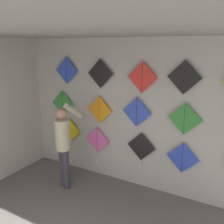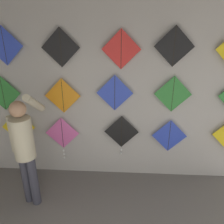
{
  "view_description": "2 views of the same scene",
  "coord_description": "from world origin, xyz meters",
  "px_view_note": "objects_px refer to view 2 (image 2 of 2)",
  "views": [
    {
      "loc": [
        1.72,
        -0.52,
        2.66
      ],
      "look_at": [
        -0.4,
        3.26,
        1.5
      ],
      "focal_mm": 40.0,
      "sensor_mm": 36.0,
      "label": 1
    },
    {
      "loc": [
        0.12,
        0.37,
        2.47
      ],
      "look_at": [
        -0.05,
        3.26,
        1.28
      ],
      "focal_mm": 35.0,
      "sensor_mm": 36.0,
      "label": 2
    }
  ],
  "objects_px": {
    "kite_1": "(62,135)",
    "kite_13": "(174,46)",
    "kite_7": "(115,93)",
    "kite_3": "(169,136)",
    "kite_0": "(19,127)",
    "kite_2": "(121,133)",
    "kite_8": "(173,94)",
    "kite_5": "(3,93)",
    "kite_10": "(4,46)",
    "shopkeeper": "(24,145)",
    "kite_12": "(121,49)",
    "kite_11": "(61,48)",
    "kite_6": "(63,96)"
  },
  "relations": [
    {
      "from": "shopkeeper",
      "to": "kite_1",
      "type": "relative_size",
      "value": 2.21
    },
    {
      "from": "kite_8",
      "to": "kite_10",
      "type": "xyz_separation_m",
      "value": [
        -2.44,
        0.0,
        0.67
      ]
    },
    {
      "from": "kite_0",
      "to": "kite_13",
      "type": "distance_m",
      "value": 2.72
    },
    {
      "from": "kite_11",
      "to": "kite_2",
      "type": "bearing_deg",
      "value": -0.04
    },
    {
      "from": "kite_2",
      "to": "kite_11",
      "type": "bearing_deg",
      "value": 179.96
    },
    {
      "from": "kite_7",
      "to": "kite_3",
      "type": "bearing_deg",
      "value": 0.0
    },
    {
      "from": "kite_6",
      "to": "kite_10",
      "type": "height_order",
      "value": "kite_10"
    },
    {
      "from": "kite_1",
      "to": "kite_13",
      "type": "distance_m",
      "value": 2.19
    },
    {
      "from": "kite_12",
      "to": "kite_3",
      "type": "bearing_deg",
      "value": 0.0
    },
    {
      "from": "kite_2",
      "to": "kite_7",
      "type": "bearing_deg",
      "value": 179.65
    },
    {
      "from": "kite_6",
      "to": "shopkeeper",
      "type": "bearing_deg",
      "value": -118.96
    },
    {
      "from": "kite_0",
      "to": "kite_5",
      "type": "bearing_deg",
      "value": 180.0
    },
    {
      "from": "kite_6",
      "to": "kite_11",
      "type": "xyz_separation_m",
      "value": [
        0.03,
        0.0,
        0.71
      ]
    },
    {
      "from": "kite_2",
      "to": "kite_13",
      "type": "height_order",
      "value": "kite_13"
    },
    {
      "from": "shopkeeper",
      "to": "kite_10",
      "type": "distance_m",
      "value": 1.45
    },
    {
      "from": "shopkeeper",
      "to": "kite_13",
      "type": "height_order",
      "value": "kite_13"
    },
    {
      "from": "kite_3",
      "to": "kite_5",
      "type": "relative_size",
      "value": 1.0
    },
    {
      "from": "kite_1",
      "to": "kite_10",
      "type": "relative_size",
      "value": 1.38
    },
    {
      "from": "kite_3",
      "to": "kite_8",
      "type": "xyz_separation_m",
      "value": [
        -0.02,
        0.0,
        0.7
      ]
    },
    {
      "from": "kite_10",
      "to": "kite_2",
      "type": "bearing_deg",
      "value": -0.02
    },
    {
      "from": "kite_1",
      "to": "kite_0",
      "type": "bearing_deg",
      "value": 179.92
    },
    {
      "from": "kite_5",
      "to": "kite_11",
      "type": "xyz_separation_m",
      "value": [
        0.97,
        0.0,
        0.69
      ]
    },
    {
      "from": "kite_0",
      "to": "kite_7",
      "type": "height_order",
      "value": "kite_7"
    },
    {
      "from": "kite_5",
      "to": "kite_7",
      "type": "distance_m",
      "value": 1.74
    },
    {
      "from": "kite_11",
      "to": "kite_13",
      "type": "height_order",
      "value": "kite_13"
    },
    {
      "from": "kite_1",
      "to": "kite_12",
      "type": "height_order",
      "value": "kite_12"
    },
    {
      "from": "kite_2",
      "to": "kite_11",
      "type": "xyz_separation_m",
      "value": [
        -0.88,
        0.0,
        1.33
      ]
    },
    {
      "from": "kite_5",
      "to": "kite_7",
      "type": "xyz_separation_m",
      "value": [
        1.74,
        0.0,
        0.03
      ]
    },
    {
      "from": "kite_8",
      "to": "kite_5",
      "type": "bearing_deg",
      "value": 180.0
    },
    {
      "from": "kite_6",
      "to": "kite_5",
      "type": "bearing_deg",
      "value": 180.0
    },
    {
      "from": "kite_7",
      "to": "kite_10",
      "type": "xyz_separation_m",
      "value": [
        -1.58,
        0.0,
        0.67
      ]
    },
    {
      "from": "kite_11",
      "to": "kite_3",
      "type": "bearing_deg",
      "value": 0.0
    },
    {
      "from": "kite_3",
      "to": "kite_6",
      "type": "height_order",
      "value": "kite_6"
    },
    {
      "from": "kite_3",
      "to": "kite_7",
      "type": "height_order",
      "value": "kite_7"
    },
    {
      "from": "kite_0",
      "to": "kite_2",
      "type": "distance_m",
      "value": 1.7
    },
    {
      "from": "kite_2",
      "to": "kite_13",
      "type": "xyz_separation_m",
      "value": [
        0.7,
        0.0,
        1.35
      ]
    },
    {
      "from": "kite_10",
      "to": "kite_11",
      "type": "relative_size",
      "value": 1.0
    },
    {
      "from": "kite_0",
      "to": "kite_3",
      "type": "bearing_deg",
      "value": 0.0
    },
    {
      "from": "kite_0",
      "to": "kite_13",
      "type": "xyz_separation_m",
      "value": [
        2.39,
        0.0,
        1.29
      ]
    },
    {
      "from": "kite_11",
      "to": "kite_12",
      "type": "distance_m",
      "value": 0.85
    },
    {
      "from": "kite_1",
      "to": "kite_2",
      "type": "relative_size",
      "value": 1.1
    },
    {
      "from": "kite_12",
      "to": "kite_0",
      "type": "bearing_deg",
      "value": 180.0
    },
    {
      "from": "shopkeeper",
      "to": "kite_11",
      "type": "xyz_separation_m",
      "value": [
        0.41,
        0.68,
        1.19
      ]
    },
    {
      "from": "shopkeeper",
      "to": "kite_5",
      "type": "bearing_deg",
      "value": 149.2
    },
    {
      "from": "kite_1",
      "to": "kite_8",
      "type": "relative_size",
      "value": 1.38
    },
    {
      "from": "kite_2",
      "to": "kite_6",
      "type": "xyz_separation_m",
      "value": [
        -0.91,
        0.0,
        0.61
      ]
    },
    {
      "from": "kite_1",
      "to": "kite_10",
      "type": "height_order",
      "value": "kite_10"
    },
    {
      "from": "kite_7",
      "to": "kite_0",
      "type": "bearing_deg",
      "value": 180.0
    },
    {
      "from": "kite_0",
      "to": "kite_7",
      "type": "bearing_deg",
      "value": 0.0
    },
    {
      "from": "kite_0",
      "to": "kite_2",
      "type": "bearing_deg",
      "value": -0.02
    }
  ]
}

